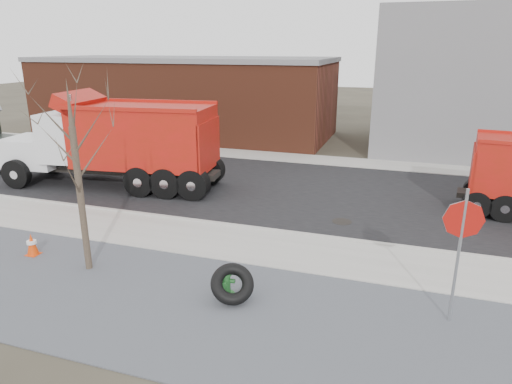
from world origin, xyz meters
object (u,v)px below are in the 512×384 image
(fire_hydrant, at_px, (226,282))
(truck_tire, at_px, (232,284))
(dump_truck_red_b, at_px, (116,140))
(stop_sign, at_px, (461,235))

(fire_hydrant, bearing_deg, truck_tire, -44.43)
(fire_hydrant, xyz_separation_m, dump_truck_red_b, (-7.98, 7.23, 1.69))
(fire_hydrant, height_order, truck_tire, truck_tire)
(fire_hydrant, height_order, dump_truck_red_b, dump_truck_red_b)
(fire_hydrant, relative_size, truck_tire, 0.60)
(fire_hydrant, height_order, stop_sign, stop_sign)
(truck_tire, relative_size, dump_truck_red_b, 0.14)
(fire_hydrant, relative_size, dump_truck_red_b, 0.08)
(truck_tire, distance_m, stop_sign, 5.28)
(fire_hydrant, bearing_deg, stop_sign, -2.48)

